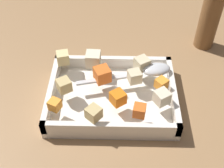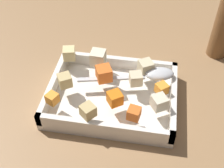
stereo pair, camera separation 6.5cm
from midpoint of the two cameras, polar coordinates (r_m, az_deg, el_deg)
ground_plane at (r=0.68m, az=-1.08°, el=-4.42°), size 4.00×4.00×0.00m
baking_dish at (r=0.68m, az=-2.73°, el=-2.58°), size 0.28×0.21×0.05m
carrot_chunk_corner_nw at (r=0.62m, az=-1.88°, el=-2.79°), size 0.04×0.04×0.03m
carrot_chunk_near_left at (r=0.66m, az=-4.68°, el=1.68°), size 0.04×0.04×0.03m
carrot_chunk_far_left at (r=0.62m, az=-13.80°, el=-4.00°), size 0.03×0.03×0.02m
carrot_chunk_heap_top at (r=0.65m, az=6.60°, el=-0.04°), size 0.03×0.03×0.02m
carrot_chunk_mid_left at (r=0.60m, az=2.16°, el=-5.25°), size 0.03×0.03×0.02m
potato_chunk_corner_ne at (r=0.66m, az=1.52°, el=1.33°), size 0.03×0.03×0.03m
potato_chunk_back_center at (r=0.69m, az=3.05°, el=3.74°), size 0.04×0.04×0.03m
potato_chunk_mid_right at (r=0.65m, az=-11.94°, el=-0.37°), size 0.04×0.04×0.03m
potato_chunk_near_spoon at (r=0.72m, az=-11.90°, el=4.81°), size 0.03×0.03×0.03m
potato_chunk_heap_side at (r=0.70m, az=-6.26°, el=4.62°), size 0.03×0.03×0.03m
potato_chunk_front_center at (r=0.59m, az=-6.66°, el=-5.71°), size 0.04×0.04×0.03m
parsnip_chunk_corner_sw at (r=0.62m, az=6.55°, el=-2.65°), size 0.04×0.04×0.03m
serving_spoon at (r=0.68m, az=4.68°, el=2.45°), size 0.22×0.07×0.02m
pepper_mill at (r=0.81m, az=16.33°, el=13.44°), size 0.05×0.05×0.24m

